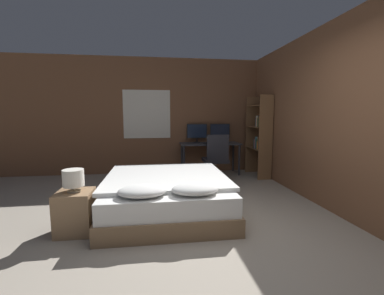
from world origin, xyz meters
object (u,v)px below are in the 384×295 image
(monitor_right, at_px, (220,132))
(computer_mouse, at_px, (224,143))
(bed, at_px, (167,194))
(monitor_left, at_px, (197,132))
(desk, at_px, (210,147))
(nightstand, at_px, (75,212))
(office_chair, at_px, (216,163))
(bedside_lamp, at_px, (73,178))
(bookshelf, at_px, (260,133))
(keyboard, at_px, (212,143))

(monitor_right, distance_m, computer_mouse, 0.43)
(bed, distance_m, monitor_left, 2.67)
(bed, relative_size, desk, 1.42)
(bed, height_order, computer_mouse, computer_mouse)
(nightstand, distance_m, office_chair, 2.97)
(nightstand, relative_size, computer_mouse, 7.08)
(bedside_lamp, bearing_deg, monitor_right, 50.04)
(bookshelf, bearing_deg, keyboard, 167.15)
(nightstand, height_order, computer_mouse, computer_mouse)
(bed, bearing_deg, monitor_right, 60.31)
(bedside_lamp, distance_m, keyboard, 3.40)
(bedside_lamp, bearing_deg, monitor_left, 57.01)
(nightstand, distance_m, bookshelf, 4.07)
(bed, relative_size, bedside_lamp, 7.49)
(bed, xyz_separation_m, computer_mouse, (1.39, 2.07, 0.49))
(monitor_right, bearing_deg, monitor_left, 180.00)
(bedside_lamp, relative_size, desk, 0.19)
(monitor_left, relative_size, monitor_right, 1.00)
(keyboard, relative_size, bookshelf, 0.21)
(bedside_lamp, bearing_deg, bookshelf, 36.04)
(monitor_left, bearing_deg, bedside_lamp, -122.99)
(keyboard, bearing_deg, computer_mouse, 0.00)
(desk, bearing_deg, keyboard, -90.00)
(computer_mouse, bearing_deg, bookshelf, -17.36)
(monitor_right, relative_size, keyboard, 1.26)
(desk, bearing_deg, nightstand, -128.39)
(nightstand, height_order, monitor_right, monitor_right)
(nightstand, height_order, monitor_left, monitor_left)
(monitor_right, bearing_deg, keyboard, -127.62)
(desk, xyz_separation_m, office_chair, (-0.04, -0.75, -0.22))
(nightstand, height_order, office_chair, office_chair)
(bedside_lamp, distance_m, monitor_left, 3.54)
(monitor_left, height_order, computer_mouse, monitor_left)
(desk, distance_m, monitor_left, 0.48)
(desk, relative_size, bookshelf, 0.77)
(monitor_left, xyz_separation_m, keyboard, (0.28, -0.36, -0.24))
(computer_mouse, bearing_deg, bedside_lamp, -133.71)
(monitor_left, bearing_deg, computer_mouse, -32.84)
(desk, bearing_deg, monitor_right, 33.22)
(desk, height_order, keyboard, keyboard)
(monitor_right, xyz_separation_m, bookshelf, (0.76, -0.60, -0.00))
(bedside_lamp, height_order, monitor_left, monitor_left)
(desk, height_order, computer_mouse, computer_mouse)
(desk, relative_size, computer_mouse, 19.66)
(nightstand, distance_m, keyboard, 3.44)
(bedside_lamp, xyz_separation_m, computer_mouse, (2.48, 2.60, 0.10))
(keyboard, bearing_deg, monitor_left, 127.62)
(bedside_lamp, relative_size, monitor_left, 0.54)
(monitor_right, height_order, computer_mouse, monitor_right)
(nightstand, bearing_deg, monitor_right, 50.04)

